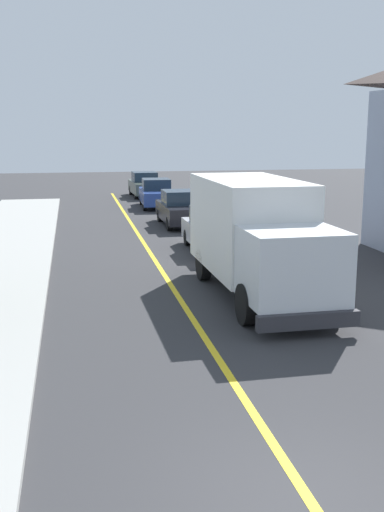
% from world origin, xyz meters
% --- Properties ---
extents(ground_plane, '(120.00, 120.00, 0.00)m').
position_xyz_m(ground_plane, '(0.00, 0.00, 0.00)').
color(ground_plane, '#303033').
extents(centre_line_yellow, '(0.16, 56.00, 0.01)m').
position_xyz_m(centre_line_yellow, '(0.00, 10.00, 0.00)').
color(centre_line_yellow, gold).
rests_on(centre_line_yellow, ground).
extents(box_truck, '(2.51, 7.22, 3.20)m').
position_xyz_m(box_truck, '(2.18, 9.74, 1.77)').
color(box_truck, silver).
rests_on(box_truck, ground).
extents(parked_car_near, '(1.80, 4.40, 1.67)m').
position_xyz_m(parked_car_near, '(2.46, 16.02, 0.79)').
color(parked_car_near, '#B7B7BC').
rests_on(parked_car_near, ground).
extents(parked_car_mid, '(1.84, 4.42, 1.67)m').
position_xyz_m(parked_car_mid, '(2.29, 22.53, 0.79)').
color(parked_car_mid, black).
rests_on(parked_car_mid, ground).
extents(parked_car_far, '(1.99, 4.47, 1.67)m').
position_xyz_m(parked_car_far, '(2.09, 29.64, 0.79)').
color(parked_car_far, '#2D4793').
rests_on(parked_car_far, ground).
extents(parked_car_furthest, '(1.91, 4.44, 1.67)m').
position_xyz_m(parked_car_furthest, '(2.10, 35.49, 0.79)').
color(parked_car_furthest, '#4C564C').
rests_on(parked_car_furthest, ground).
extents(parked_van_across, '(1.88, 4.43, 1.67)m').
position_xyz_m(parked_van_across, '(5.20, 15.46, 0.79)').
color(parked_van_across, silver).
rests_on(parked_van_across, ground).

